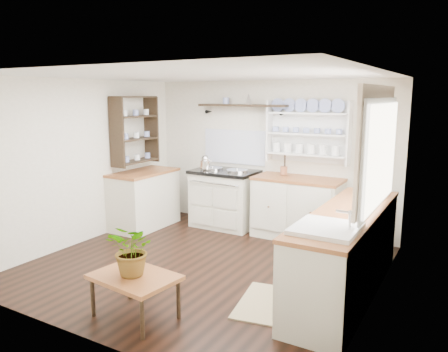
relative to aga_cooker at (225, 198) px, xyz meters
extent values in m
cube|color=black|center=(0.61, -1.57, -0.46)|extent=(4.00, 3.80, 0.01)
cube|color=beige|center=(0.61, 0.33, 0.69)|extent=(4.00, 0.02, 2.30)
cube|color=beige|center=(2.61, -1.57, 0.69)|extent=(0.02, 3.80, 2.30)
cube|color=beige|center=(-1.39, -1.57, 0.69)|extent=(0.02, 3.80, 2.30)
cube|color=white|center=(0.61, -1.57, 1.84)|extent=(4.00, 3.80, 0.01)
cube|color=white|center=(2.57, -1.42, 1.04)|extent=(0.04, 1.40, 1.00)
cube|color=white|center=(2.55, -1.42, 1.04)|extent=(0.02, 1.50, 1.10)
cube|color=beige|center=(2.53, -1.42, 1.62)|extent=(0.04, 1.55, 0.18)
cube|color=beige|center=(0.00, 0.00, -0.03)|extent=(0.98, 0.63, 0.86)
cube|color=black|center=(0.00, 0.00, 0.42)|extent=(1.02, 0.67, 0.05)
cylinder|color=silver|center=(-0.22, 0.00, 0.46)|extent=(0.33, 0.33, 0.03)
cylinder|color=silver|center=(0.22, 0.00, 0.46)|extent=(0.33, 0.33, 0.03)
cylinder|color=silver|center=(0.00, -0.36, 0.30)|extent=(0.88, 0.02, 0.02)
cube|color=beige|center=(1.21, 0.03, -0.02)|extent=(1.25, 0.60, 0.88)
cube|color=brown|center=(1.21, 0.03, 0.42)|extent=(1.27, 0.63, 0.04)
cube|color=beige|center=(2.31, -1.47, -0.02)|extent=(0.60, 2.40, 0.88)
cube|color=brown|center=(2.31, -1.47, 0.42)|extent=(0.62, 2.43, 0.04)
cube|color=white|center=(2.31, -2.22, 0.34)|extent=(0.55, 0.60, 0.28)
cylinder|color=silver|center=(2.51, -2.22, 0.54)|extent=(0.02, 0.02, 0.22)
cube|color=beige|center=(-1.09, -0.67, -0.02)|extent=(0.60, 1.10, 0.88)
cube|color=brown|center=(-1.09, -0.67, 0.42)|extent=(0.62, 1.13, 0.04)
cube|color=white|center=(1.26, 0.31, 1.09)|extent=(1.20, 0.03, 0.90)
cube|color=white|center=(1.26, 0.22, 1.09)|extent=(1.20, 0.22, 0.02)
cylinder|color=navy|center=(1.26, 0.23, 1.36)|extent=(0.20, 0.02, 0.20)
cube|color=black|center=(0.21, 0.20, 1.46)|extent=(1.50, 0.24, 0.04)
cone|color=black|center=(-0.44, 0.27, 1.35)|extent=(0.06, 0.20, 0.06)
cone|color=black|center=(0.86, 0.27, 1.35)|extent=(0.06, 0.20, 0.06)
cube|color=black|center=(-1.23, -0.67, 1.09)|extent=(0.28, 0.80, 1.05)
cylinder|color=#945536|center=(0.95, 0.11, 0.51)|extent=(0.10, 0.10, 0.12)
cube|color=brown|center=(0.74, -2.97, -0.06)|extent=(0.84, 0.64, 0.04)
cylinder|color=black|center=(0.38, -3.16, -0.27)|extent=(0.04, 0.04, 0.38)
cylinder|color=black|center=(0.43, -2.70, -0.27)|extent=(0.04, 0.04, 0.38)
cylinder|color=black|center=(1.05, -3.24, -0.27)|extent=(0.04, 0.04, 0.38)
cylinder|color=black|center=(1.10, -2.78, -0.27)|extent=(0.04, 0.04, 0.38)
imported|color=#3F7233|center=(0.74, -2.97, 0.21)|extent=(0.45, 0.39, 0.50)
cube|color=#7D6749|center=(1.71, -2.11, -0.45)|extent=(0.69, 0.93, 0.02)
camera|label=1|loc=(3.38, -5.87, 1.61)|focal=35.00mm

